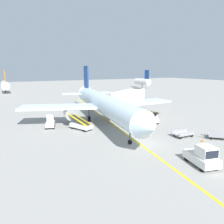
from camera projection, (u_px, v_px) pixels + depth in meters
ground_plane at (144, 143)px, 27.42m from camera, size 300.00×300.00×0.00m
taxi_line_yellow at (125, 133)px, 31.83m from camera, size 14.25×78.83×0.01m
airliner at (103, 103)px, 37.72m from camera, size 28.17×35.22×10.10m
jet_bridge at (131, 95)px, 48.03m from camera, size 12.09×9.12×4.85m
pushback_tug at (203, 156)px, 20.93m from camera, size 2.74×3.96×2.20m
baggage_tug_near_wing at (50, 122)px, 34.66m from camera, size 1.99×2.69×2.10m
belt_loader_forward_hold at (80, 125)px, 33.69m from camera, size 3.15×5.09×2.59m
belt_loader_aft_hold at (154, 118)px, 38.19m from camera, size 3.93×4.79×2.59m
baggage_cart_loaded at (219, 136)px, 29.12m from camera, size 3.21×3.25×0.94m
baggage_cart_empty_trailing at (183, 134)px, 30.02m from camera, size 3.80×1.74×0.94m
ground_crew_marshaller at (142, 121)px, 35.31m from camera, size 0.36×0.24×1.70m
safety_cone_nose_left at (88, 116)px, 42.11m from camera, size 0.36×0.36×0.44m
safety_cone_nose_right at (203, 140)px, 28.04m from camera, size 0.36×0.36×0.44m
distant_aircraft_mid_left at (5, 85)px, 83.16m from camera, size 3.00×10.10×8.80m
distant_aircraft_mid_right at (142, 81)px, 105.52m from camera, size 3.00×10.10×8.80m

